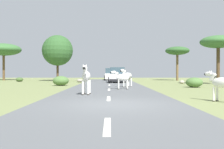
{
  "coord_description": "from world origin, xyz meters",
  "views": [
    {
      "loc": [
        -0.17,
        -9.92,
        1.3
      ],
      "look_at": [
        0.01,
        12.77,
        1.04
      ],
      "focal_mm": 41.49,
      "sensor_mm": 36.0,
      "label": 1
    }
  ],
  "objects_px": {
    "zebra_1": "(127,76)",
    "car_0": "(118,75)",
    "bush_2": "(220,80)",
    "rock_0": "(182,82)",
    "tree_6": "(218,42)",
    "zebra_4": "(122,78)",
    "tree_4": "(4,50)",
    "zebra_3": "(220,83)",
    "tree_0": "(177,51)",
    "car_1": "(111,75)",
    "bush_3": "(19,80)",
    "bush_1": "(194,82)",
    "bush_0": "(61,81)",
    "tree_5": "(58,51)",
    "zebra_0": "(86,77)",
    "rock_1": "(80,81)"
  },
  "relations": [
    {
      "from": "zebra_1",
      "to": "bush_2",
      "type": "height_order",
      "value": "zebra_1"
    },
    {
      "from": "zebra_4",
      "to": "bush_3",
      "type": "relative_size",
      "value": 1.56
    },
    {
      "from": "car_0",
      "to": "tree_5",
      "type": "distance_m",
      "value": 10.14
    },
    {
      "from": "zebra_1",
      "to": "zebra_0",
      "type": "bearing_deg",
      "value": 107.07
    },
    {
      "from": "bush_2",
      "to": "tree_6",
      "type": "bearing_deg",
      "value": -116.23
    },
    {
      "from": "zebra_1",
      "to": "rock_0",
      "type": "xyz_separation_m",
      "value": [
        6.24,
        6.47,
        -0.75
      ]
    },
    {
      "from": "bush_0",
      "to": "tree_5",
      "type": "bearing_deg",
      "value": 102.85
    },
    {
      "from": "zebra_1",
      "to": "rock_0",
      "type": "height_order",
      "value": "zebra_1"
    },
    {
      "from": "tree_0",
      "to": "car_0",
      "type": "bearing_deg",
      "value": -141.2
    },
    {
      "from": "bush_0",
      "to": "bush_2",
      "type": "relative_size",
      "value": 1.31
    },
    {
      "from": "zebra_1",
      "to": "zebra_4",
      "type": "distance_m",
      "value": 2.57
    },
    {
      "from": "tree_6",
      "to": "bush_1",
      "type": "bearing_deg",
      "value": -128.79
    },
    {
      "from": "bush_2",
      "to": "rock_1",
      "type": "distance_m",
      "value": 16.54
    },
    {
      "from": "tree_5",
      "to": "bush_0",
      "type": "distance_m",
      "value": 12.33
    },
    {
      "from": "car_0",
      "to": "car_1",
      "type": "relative_size",
      "value": 1.01
    },
    {
      "from": "bush_2",
      "to": "rock_0",
      "type": "relative_size",
      "value": 2.18
    },
    {
      "from": "bush_3",
      "to": "car_0",
      "type": "bearing_deg",
      "value": -13.91
    },
    {
      "from": "tree_4",
      "to": "tree_5",
      "type": "xyz_separation_m",
      "value": [
        8.62,
        -3.1,
        -0.36
      ]
    },
    {
      "from": "zebra_1",
      "to": "rock_0",
      "type": "relative_size",
      "value": 2.91
    },
    {
      "from": "bush_1",
      "to": "tree_4",
      "type": "bearing_deg",
      "value": 142.56
    },
    {
      "from": "zebra_1",
      "to": "car_0",
      "type": "bearing_deg",
      "value": -48.4
    },
    {
      "from": "zebra_4",
      "to": "zebra_1",
      "type": "bearing_deg",
      "value": -14.8
    },
    {
      "from": "bush_0",
      "to": "bush_3",
      "type": "xyz_separation_m",
      "value": [
        -7.09,
        9.37,
        -0.17
      ]
    },
    {
      "from": "zebra_3",
      "to": "tree_6",
      "type": "relative_size",
      "value": 0.27
    },
    {
      "from": "bush_2",
      "to": "rock_1",
      "type": "height_order",
      "value": "bush_2"
    },
    {
      "from": "zebra_0",
      "to": "rock_1",
      "type": "height_order",
      "value": "zebra_0"
    },
    {
      "from": "zebra_1",
      "to": "tree_4",
      "type": "height_order",
      "value": "tree_4"
    },
    {
      "from": "zebra_3",
      "to": "bush_3",
      "type": "xyz_separation_m",
      "value": [
        -16.36,
        22.27,
        -0.53
      ]
    },
    {
      "from": "bush_2",
      "to": "bush_3",
      "type": "relative_size",
      "value": 1.22
    },
    {
      "from": "zebra_4",
      "to": "tree_4",
      "type": "height_order",
      "value": "tree_4"
    },
    {
      "from": "zebra_3",
      "to": "car_0",
      "type": "relative_size",
      "value": 0.31
    },
    {
      "from": "zebra_4",
      "to": "bush_3",
      "type": "distance_m",
      "value": 19.56
    },
    {
      "from": "car_0",
      "to": "bush_1",
      "type": "relative_size",
      "value": 3.23
    },
    {
      "from": "zebra_3",
      "to": "tree_4",
      "type": "xyz_separation_m",
      "value": [
        -20.5,
        27.45,
        3.73
      ]
    },
    {
      "from": "car_1",
      "to": "tree_6",
      "type": "xyz_separation_m",
      "value": [
        10.85,
        -11.97,
        3.42
      ]
    },
    {
      "from": "tree_0",
      "to": "tree_4",
      "type": "relative_size",
      "value": 0.9
    },
    {
      "from": "bush_0",
      "to": "tree_4",
      "type": "bearing_deg",
      "value": 127.65
    },
    {
      "from": "bush_1",
      "to": "zebra_3",
      "type": "bearing_deg",
      "value": -102.26
    },
    {
      "from": "car_1",
      "to": "tree_5",
      "type": "distance_m",
      "value": 8.51
    },
    {
      "from": "zebra_3",
      "to": "car_1",
      "type": "xyz_separation_m",
      "value": [
        -4.57,
        27.14,
        0.04
      ]
    },
    {
      "from": "car_1",
      "to": "rock_0",
      "type": "height_order",
      "value": "car_1"
    },
    {
      "from": "rock_1",
      "to": "tree_0",
      "type": "bearing_deg",
      "value": 24.8
    },
    {
      "from": "zebra_1",
      "to": "bush_0",
      "type": "bearing_deg",
      "value": 10.45
    },
    {
      "from": "zebra_0",
      "to": "bush_1",
      "type": "bearing_deg",
      "value": -138.06
    },
    {
      "from": "zebra_4",
      "to": "bush_2",
      "type": "height_order",
      "value": "zebra_4"
    },
    {
      "from": "bush_2",
      "to": "rock_0",
      "type": "distance_m",
      "value": 5.94
    },
    {
      "from": "tree_4",
      "to": "bush_1",
      "type": "height_order",
      "value": "tree_4"
    },
    {
      "from": "car_0",
      "to": "bush_2",
      "type": "height_order",
      "value": "car_0"
    },
    {
      "from": "zebra_1",
      "to": "zebra_3",
      "type": "height_order",
      "value": "zebra_1"
    },
    {
      "from": "bush_1",
      "to": "rock_0",
      "type": "bearing_deg",
      "value": 83.55
    }
  ]
}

